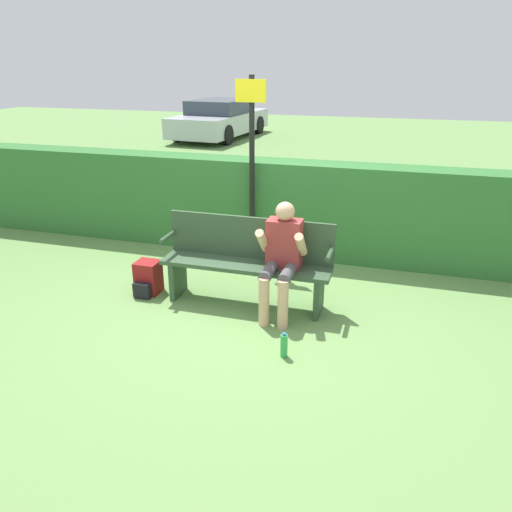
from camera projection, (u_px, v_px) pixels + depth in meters
The scene contains 8 objects.
ground_plane at pixel (246, 304), 5.62m from camera, with size 40.00×40.00×0.00m, color #668E4C.
hedge_back at pixel (283, 208), 6.90m from camera, with size 12.00×0.48×1.30m.
park_bench at pixel (247, 259), 5.49m from camera, with size 1.88×0.40×0.97m.
person_seated at pixel (282, 254), 5.19m from camera, with size 0.50×0.60×1.21m.
backpack at pixel (148, 278), 5.82m from camera, with size 0.27×0.33×0.39m.
water_bottle at pixel (284, 345), 4.58m from camera, with size 0.07×0.07×0.24m.
signpost at pixel (252, 158), 6.43m from camera, with size 0.39×0.09×2.39m.
parked_car at pixel (220, 119), 17.28m from camera, with size 2.27×4.69×1.28m.
Camera 1 is at (1.54, -4.79, 2.57)m, focal length 35.00 mm.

